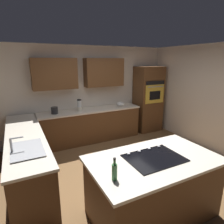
# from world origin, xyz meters

# --- Properties ---
(ground_plane) EXTENTS (14.00, 14.00, 0.00)m
(ground_plane) POSITION_xyz_m (0.00, 0.00, 0.00)
(ground_plane) COLOR brown
(wall_back) EXTENTS (6.00, 0.44, 2.60)m
(wall_back) POSITION_xyz_m (0.07, -2.04, 1.46)
(wall_back) COLOR silver
(wall_back) RESTS_ON ground
(wall_left) EXTENTS (0.10, 4.00, 2.60)m
(wall_left) POSITION_xyz_m (-2.45, -0.30, 1.30)
(wall_left) COLOR silver
(wall_left) RESTS_ON ground
(lower_cabinets_back) EXTENTS (2.80, 0.60, 0.86)m
(lower_cabinets_back) POSITION_xyz_m (0.10, -1.72, 0.43)
(lower_cabinets_back) COLOR brown
(lower_cabinets_back) RESTS_ON ground
(countertop_back) EXTENTS (2.84, 0.64, 0.04)m
(countertop_back) POSITION_xyz_m (0.10, -1.72, 0.88)
(countertop_back) COLOR silver
(countertop_back) RESTS_ON lower_cabinets_back
(lower_cabinets_side) EXTENTS (0.60, 2.90, 0.86)m
(lower_cabinets_side) POSITION_xyz_m (1.82, -0.55, 0.43)
(lower_cabinets_side) COLOR brown
(lower_cabinets_side) RESTS_ON ground
(countertop_side) EXTENTS (0.64, 2.94, 0.04)m
(countertop_side) POSITION_xyz_m (1.82, -0.55, 0.88)
(countertop_side) COLOR silver
(countertop_side) RESTS_ON lower_cabinets_side
(island_base) EXTENTS (1.73, 0.99, 0.86)m
(island_base) POSITION_xyz_m (0.28, 1.25, 0.43)
(island_base) COLOR brown
(island_base) RESTS_ON ground
(island_top) EXTENTS (1.81, 1.07, 0.04)m
(island_top) POSITION_xyz_m (0.28, 1.25, 0.88)
(island_top) COLOR silver
(island_top) RESTS_ON island_base
(wall_oven) EXTENTS (0.80, 0.66, 2.02)m
(wall_oven) POSITION_xyz_m (-1.85, -1.72, 1.02)
(wall_oven) COLOR brown
(wall_oven) RESTS_ON ground
(sink_unit) EXTENTS (0.46, 0.70, 0.23)m
(sink_unit) POSITION_xyz_m (1.83, 0.18, 0.92)
(sink_unit) COLOR #515456
(sink_unit) RESTS_ON countertop_side
(cooktop) EXTENTS (0.76, 0.56, 0.03)m
(cooktop) POSITION_xyz_m (0.28, 1.24, 0.91)
(cooktop) COLOR black
(cooktop) RESTS_ON island_top
(blender) EXTENTS (0.15, 0.15, 0.31)m
(blender) POSITION_xyz_m (0.40, -1.72, 1.03)
(blender) COLOR beige
(blender) RESTS_ON countertop_back
(mixing_bowl) EXTENTS (0.23, 0.23, 0.13)m
(mixing_bowl) POSITION_xyz_m (-0.85, -1.72, 0.96)
(mixing_bowl) COLOR white
(mixing_bowl) RESTS_ON countertop_back
(kettle) EXTENTS (0.17, 0.17, 0.17)m
(kettle) POSITION_xyz_m (1.05, -1.72, 0.99)
(kettle) COLOR #262628
(kettle) RESTS_ON countertop_back
(oil_bottle) EXTENTS (0.06, 0.06, 0.27)m
(oil_bottle) POSITION_xyz_m (1.00, 1.43, 1.01)
(oil_bottle) COLOR #336B38
(oil_bottle) RESTS_ON island_top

